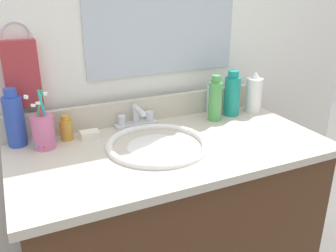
{
  "coord_description": "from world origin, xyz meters",
  "views": [
    {
      "loc": [
        -0.47,
        -0.98,
        1.32
      ],
      "look_at": [
        -0.01,
        0.0,
        0.9
      ],
      "focal_mm": 38.72,
      "sensor_mm": 36.0,
      "label": 1
    }
  ],
  "objects": [
    {
      "name": "vanity_cabinet",
      "position": [
        0.0,
        0.0,
        0.4
      ],
      "size": [
        0.98,
        0.48,
        0.8
      ],
      "primitive_type": "cube",
      "color": "#4C2D19",
      "rests_on": "ground_plane"
    },
    {
      "name": "faucet",
      "position": [
        -0.05,
        0.21,
        0.85
      ],
      "size": [
        0.16,
        0.1,
        0.08
      ],
      "color": "silver",
      "rests_on": "countertop"
    },
    {
      "name": "bottle_toner_green",
      "position": [
        0.25,
        0.14,
        0.91
      ],
      "size": [
        0.05,
        0.05,
        0.18
      ],
      "color": "#4C9E4C",
      "rests_on": "countertop"
    },
    {
      "name": "bottle_oil_amber",
      "position": [
        -0.3,
        0.19,
        0.86
      ],
      "size": [
        0.04,
        0.04,
        0.09
      ],
      "color": "gold",
      "rests_on": "countertop"
    },
    {
      "name": "back_wall",
      "position": [
        0.0,
        0.31,
        0.65
      ],
      "size": [
        2.13,
        0.04,
        1.3
      ],
      "primitive_type": "cube",
      "color": "white",
      "rests_on": "ground_plane"
    },
    {
      "name": "countertop",
      "position": [
        0.0,
        0.0,
        0.81
      ],
      "size": [
        1.03,
        0.52,
        0.03
      ],
      "primitive_type": "cube",
      "color": "beige",
      "rests_on": "vanity_cabinet"
    },
    {
      "name": "bottle_shampoo_blue",
      "position": [
        -0.46,
        0.21,
        0.91
      ],
      "size": [
        0.06,
        0.06,
        0.19
      ],
      "color": "#2D4CB2",
      "rests_on": "countertop"
    },
    {
      "name": "bottle_lotion_white",
      "position": [
        0.45,
        0.16,
        0.9
      ],
      "size": [
        0.07,
        0.07,
        0.17
      ],
      "color": "white",
      "rests_on": "countertop"
    },
    {
      "name": "hand_towel",
      "position": [
        -0.41,
        0.27,
        1.05
      ],
      "size": [
        0.11,
        0.04,
        0.22
      ],
      "primitive_type": "cube",
      "color": "#A53338"
    },
    {
      "name": "sink_basin",
      "position": [
        -0.05,
        0.01,
        0.8
      ],
      "size": [
        0.34,
        0.34,
        0.11
      ],
      "color": "white",
      "rests_on": "countertop"
    },
    {
      "name": "towel_ring",
      "position": [
        -0.41,
        0.29,
        1.17
      ],
      "size": [
        0.1,
        0.01,
        0.1
      ],
      "primitive_type": "torus",
      "rotation": [
        1.57,
        0.0,
        0.0
      ],
      "color": "silver"
    },
    {
      "name": "soap_bar",
      "position": [
        -0.23,
        0.17,
        0.84
      ],
      "size": [
        0.06,
        0.04,
        0.02
      ],
      "primitive_type": "cube",
      "color": "white",
      "rests_on": "countertop"
    },
    {
      "name": "bottle_mouthwash_teal",
      "position": [
        0.34,
        0.17,
        0.91
      ],
      "size": [
        0.06,
        0.06,
        0.18
      ],
      "color": "teal",
      "rests_on": "countertop"
    },
    {
      "name": "cup_pink",
      "position": [
        -0.38,
        0.16,
        0.88
      ],
      "size": [
        0.08,
        0.08,
        0.19
      ],
      "color": "#D16693",
      "rests_on": "countertop"
    },
    {
      "name": "bottle_gel_clear",
      "position": [
        0.29,
        0.22,
        0.88
      ],
      "size": [
        0.06,
        0.06,
        0.13
      ],
      "color": "silver",
      "rests_on": "countertop"
    },
    {
      "name": "backsplash",
      "position": [
        0.0,
        0.25,
        0.87
      ],
      "size": [
        1.03,
        0.02,
        0.09
      ],
      "primitive_type": "cube",
      "color": "beige",
      "rests_on": "countertop"
    }
  ]
}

